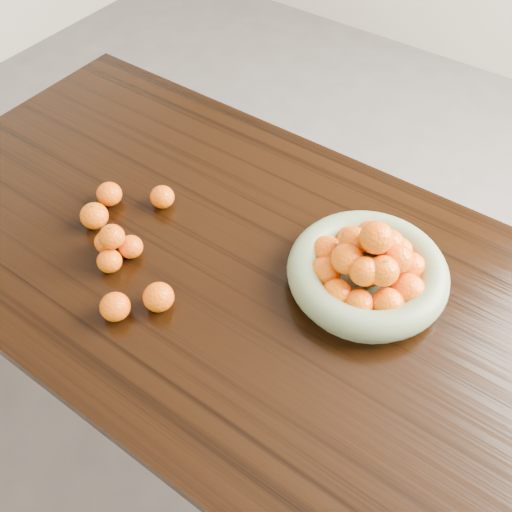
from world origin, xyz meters
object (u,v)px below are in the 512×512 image
Objects in this scene: fruit_bowl at (368,270)px; orange_pyramid at (115,246)px; dining_table at (253,291)px; loose_orange_0 at (94,216)px.

fruit_bowl is 3.03× the size of orange_pyramid.
dining_table is at bearing -154.70° from fruit_bowl.
fruit_bowl reaches higher than loose_orange_0.
orange_pyramid reaches higher than dining_table.
fruit_bowl reaches higher than dining_table.
dining_table is 27.90× the size of loose_orange_0.
dining_table is 0.36m from orange_pyramid.
dining_table is at bearing 15.68° from loose_orange_0.
fruit_bowl is 5.18× the size of loose_orange_0.
fruit_bowl is 0.60m from orange_pyramid.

